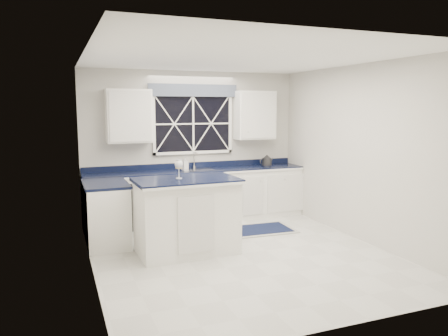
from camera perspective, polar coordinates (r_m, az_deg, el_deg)
name	(u,v)px	position (r m, az deg, el deg)	size (l,w,h in m)	color
ground	(241,254)	(6.27, 2.20, -11.13)	(4.50, 4.50, 0.00)	silver
back_wall	(193,145)	(8.07, -4.12, 2.95)	(4.00, 0.10, 2.70)	beige
base_cabinets	(183,200)	(7.67, -5.39, -4.13)	(3.99, 1.60, 0.90)	white
countertop	(198,171)	(7.83, -3.44, -0.36)	(3.98, 0.64, 0.04)	black
dishwasher	(137,203)	(7.67, -11.28, -4.55)	(0.60, 0.58, 0.82)	black
window	(193,119)	(8.00, -4.05, 6.35)	(1.65, 0.09, 1.26)	black
upper_cabinets	(195,116)	(7.88, -3.79, 6.84)	(3.10, 0.34, 0.90)	white
faucet	(194,160)	(8.00, -3.88, 1.10)	(0.05, 0.20, 0.30)	silver
island	(187,215)	(6.21, -4.90, -6.19)	(1.45, 0.90, 1.06)	white
rug	(257,230)	(7.41, 4.31, -8.04)	(1.27, 0.81, 0.02)	#A2A39E
kettle	(267,160)	(8.41, 5.61, 0.98)	(0.30, 0.19, 0.21)	#2D2D30
wine_glass	(179,165)	(6.09, -5.92, 0.37)	(0.11, 0.11, 0.27)	silver
soap_bottle	(185,163)	(7.98, -5.14, 0.70)	(0.10, 0.10, 0.22)	silver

